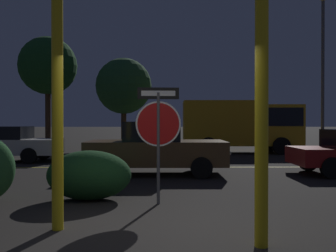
{
  "coord_description": "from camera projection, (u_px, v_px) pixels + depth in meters",
  "views": [
    {
      "loc": [
        0.19,
        -5.16,
        1.54
      ],
      "look_at": [
        0.31,
        3.95,
        1.46
      ],
      "focal_mm": 40.0,
      "sensor_mm": 36.0,
      "label": 1
    }
  ],
  "objects": [
    {
      "name": "stop_sign",
      "position": [
        158.0,
        124.0,
        7.06
      ],
      "size": [
        0.86,
        0.06,
        2.2
      ],
      "rotation": [
        0.0,
        0.0,
        0.04
      ],
      "color": "#4C4C51",
      "rests_on": "ground_plane"
    },
    {
      "name": "passing_car_2",
      "position": [
        156.0,
        149.0,
        11.1
      ],
      "size": [
        4.17,
        2.0,
        1.57
      ],
      "rotation": [
        0.0,
        0.0,
        -1.58
      ],
      "color": "brown",
      "rests_on": "ground_plane"
    },
    {
      "name": "hedge_bush_2",
      "position": [
        89.0,
        175.0,
        7.45
      ],
      "size": [
        1.68,
        1.1,
        0.98
      ],
      "primitive_type": "ellipsoid",
      "color": "#19421E",
      "rests_on": "ground_plane"
    },
    {
      "name": "passing_car_1",
      "position": [
        2.0,
        144.0,
        14.78
      ],
      "size": [
        4.58,
        1.91,
        1.39
      ],
      "rotation": [
        0.0,
        0.0,
        1.56
      ],
      "color": "silver",
      "rests_on": "ground_plane"
    },
    {
      "name": "yellow_pole_right",
      "position": [
        262.0,
        102.0,
        4.62
      ],
      "size": [
        0.17,
        0.17,
        3.59
      ],
      "primitive_type": "cylinder",
      "color": "yellow",
      "rests_on": "ground_plane"
    },
    {
      "name": "delivery_truck",
      "position": [
        243.0,
        124.0,
        18.96
      ],
      "size": [
        5.88,
        2.45,
        2.62
      ],
      "rotation": [
        0.0,
        0.0,
        -1.59
      ],
      "color": "gold",
      "rests_on": "ground_plane"
    },
    {
      "name": "yellow_pole_left",
      "position": [
        57.0,
        107.0,
        5.36
      ],
      "size": [
        0.16,
        0.16,
        3.52
      ],
      "primitive_type": "cylinder",
      "color": "yellow",
      "rests_on": "ground_plane"
    },
    {
      "name": "tree_1",
      "position": [
        48.0,
        66.0,
        21.97
      ],
      "size": [
        3.39,
        3.39,
        6.59
      ],
      "color": "#422D1E",
      "rests_on": "ground_plane"
    },
    {
      "name": "road_center_stripe",
      "position": [
        157.0,
        167.0,
        12.86
      ],
      "size": [
        35.51,
        0.12,
        0.01
      ],
      "primitive_type": "cube",
      "color": "gold",
      "rests_on": "ground_plane"
    },
    {
      "name": "street_lamp",
      "position": [
        323.0,
        44.0,
        18.86
      ],
      "size": [
        0.51,
        0.51,
        8.2
      ],
      "color": "#4C4C51",
      "rests_on": "ground_plane"
    },
    {
      "name": "tree_0",
      "position": [
        124.0,
        86.0,
        22.35
      ],
      "size": [
        3.34,
        3.34,
        5.4
      ],
      "color": "#422D1E",
      "rests_on": "ground_plane"
    },
    {
      "name": "ground_plane",
      "position": [
        149.0,
        234.0,
        5.17
      ],
      "size": [
        260.0,
        260.0,
        0.0
      ],
      "primitive_type": "plane",
      "color": "black"
    }
  ]
}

